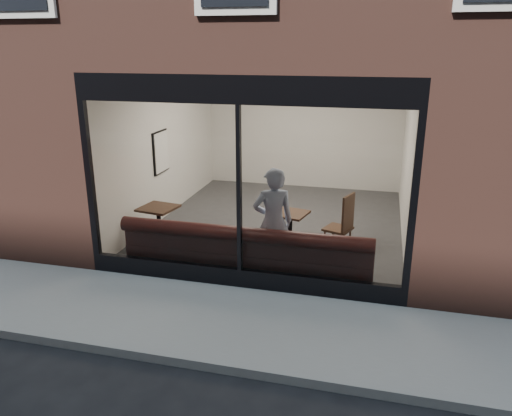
% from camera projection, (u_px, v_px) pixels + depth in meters
% --- Properties ---
extents(ground, '(120.00, 120.00, 0.00)m').
position_uv_depth(ground, '(192.00, 364.00, 5.89)').
color(ground, black).
rests_on(ground, ground).
extents(sidewalk_near, '(40.00, 2.00, 0.01)m').
position_uv_depth(sidewalk_near, '(219.00, 320.00, 6.81)').
color(sidewalk_near, gray).
rests_on(sidewalk_near, ground).
extents(kerb_near, '(40.00, 0.10, 0.12)m').
position_uv_depth(kerb_near, '(191.00, 362.00, 5.82)').
color(kerb_near, gray).
rests_on(kerb_near, ground).
extents(host_building_pier_left, '(2.50, 12.00, 3.20)m').
position_uv_depth(host_building_pier_left, '(168.00, 121.00, 13.63)').
color(host_building_pier_left, brown).
rests_on(host_building_pier_left, ground).
extents(host_building_pier_right, '(2.50, 12.00, 3.20)m').
position_uv_depth(host_building_pier_right, '(459.00, 132.00, 11.88)').
color(host_building_pier_right, brown).
rests_on(host_building_pier_right, ground).
extents(host_building_backfill, '(5.00, 6.00, 3.20)m').
position_uv_depth(host_building_backfill, '(319.00, 112.00, 15.52)').
color(host_building_backfill, brown).
rests_on(host_building_backfill, ground).
extents(cafe_floor, '(6.00, 6.00, 0.00)m').
position_uv_depth(cafe_floor, '(279.00, 223.00, 10.49)').
color(cafe_floor, '#2D2D30').
rests_on(cafe_floor, ground).
extents(cafe_ceiling, '(6.00, 6.00, 0.00)m').
position_uv_depth(cafe_ceiling, '(281.00, 67.00, 9.50)').
color(cafe_ceiling, white).
rests_on(cafe_ceiling, host_building_upper).
extents(cafe_wall_back, '(5.00, 0.00, 5.00)m').
position_uv_depth(cafe_wall_back, '(303.00, 126.00, 12.75)').
color(cafe_wall_back, silver).
rests_on(cafe_wall_back, ground).
extents(cafe_wall_left, '(0.00, 6.00, 6.00)m').
position_uv_depth(cafe_wall_left, '(165.00, 143.00, 10.58)').
color(cafe_wall_left, silver).
rests_on(cafe_wall_left, ground).
extents(cafe_wall_right, '(0.00, 6.00, 6.00)m').
position_uv_depth(cafe_wall_right, '(409.00, 155.00, 9.41)').
color(cafe_wall_right, silver).
rests_on(cafe_wall_right, ground).
extents(storefront_kick, '(5.00, 0.10, 0.30)m').
position_uv_depth(storefront_kick, '(240.00, 278.00, 7.73)').
color(storefront_kick, black).
rests_on(storefront_kick, ground).
extents(storefront_header, '(5.00, 0.10, 0.40)m').
position_uv_depth(storefront_header, '(238.00, 90.00, 6.84)').
color(storefront_header, black).
rests_on(storefront_header, host_building_upper).
extents(storefront_mullion, '(0.06, 0.10, 2.50)m').
position_uv_depth(storefront_mullion, '(239.00, 191.00, 7.29)').
color(storefront_mullion, black).
rests_on(storefront_mullion, storefront_kick).
extents(storefront_glass, '(4.80, 0.00, 4.80)m').
position_uv_depth(storefront_glass, '(239.00, 192.00, 7.26)').
color(storefront_glass, white).
rests_on(storefront_glass, storefront_kick).
extents(banquette, '(4.00, 0.55, 0.45)m').
position_uv_depth(banquette, '(247.00, 263.00, 8.07)').
color(banquette, black).
rests_on(banquette, cafe_floor).
extents(person, '(0.77, 0.65, 1.78)m').
position_uv_depth(person, '(273.00, 222.00, 7.95)').
color(person, '#9BACCE').
rests_on(person, cafe_floor).
extents(cafe_table_left, '(0.72, 0.72, 0.04)m').
position_uv_depth(cafe_table_left, '(158.00, 208.00, 9.13)').
color(cafe_table_left, black).
rests_on(cafe_table_left, cafe_floor).
extents(cafe_table_right, '(0.68, 0.68, 0.04)m').
position_uv_depth(cafe_table_right, '(290.00, 214.00, 8.84)').
color(cafe_table_right, black).
rests_on(cafe_table_right, cafe_floor).
extents(cafe_chair_right, '(0.60, 0.60, 0.04)m').
position_uv_depth(cafe_chair_right, '(338.00, 229.00, 9.53)').
color(cafe_chair_right, black).
rests_on(cafe_chair_right, cafe_floor).
extents(wall_poster, '(0.02, 0.61, 0.82)m').
position_uv_depth(wall_poster, '(161.00, 152.00, 10.34)').
color(wall_poster, white).
rests_on(wall_poster, cafe_wall_left).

